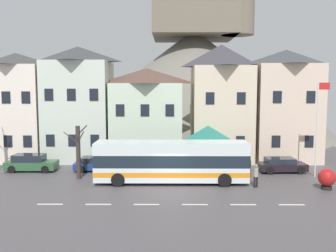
% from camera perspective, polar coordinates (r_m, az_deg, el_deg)
% --- Properties ---
extents(ground_plane, '(40.00, 60.00, 0.07)m').
position_cam_1_polar(ground_plane, '(26.47, 0.40, -10.04)').
color(ground_plane, '#504C4F').
extents(townhouse_00, '(5.46, 5.08, 10.54)m').
position_cam_1_polar(townhouse_00, '(39.96, -21.79, 2.67)').
color(townhouse_00, silver).
rests_on(townhouse_00, ground_plane).
extents(townhouse_01, '(6.18, 5.59, 11.17)m').
position_cam_1_polar(townhouse_01, '(38.34, -13.31, 3.29)').
color(townhouse_01, silver).
rests_on(townhouse_01, ground_plane).
extents(townhouse_02, '(6.83, 5.58, 9.07)m').
position_cam_1_polar(townhouse_02, '(37.38, -3.21, 1.76)').
color(townhouse_02, beige).
rests_on(townhouse_02, ground_plane).
extents(townhouse_03, '(5.69, 6.77, 11.41)m').
position_cam_1_polar(townhouse_03, '(38.16, 7.97, 3.56)').
color(townhouse_03, beige).
rests_on(townhouse_03, ground_plane).
extents(townhouse_04, '(6.10, 5.42, 10.83)m').
position_cam_1_polar(townhouse_04, '(38.83, 17.25, 2.97)').
color(townhouse_04, beige).
rests_on(townhouse_04, ground_plane).
extents(hilltop_castle, '(42.72, 42.72, 22.61)m').
position_cam_1_polar(hilltop_castle, '(59.45, 3.91, 7.01)').
color(hilltop_castle, slate).
rests_on(hilltop_castle, ground_plane).
extents(transit_bus, '(11.52, 2.67, 3.14)m').
position_cam_1_polar(transit_bus, '(28.66, 0.51, -5.48)').
color(transit_bus, silver).
rests_on(transit_bus, ground_plane).
extents(bus_shelter, '(3.60, 3.60, 3.92)m').
position_cam_1_polar(bus_shelter, '(32.91, 6.06, -1.27)').
color(bus_shelter, '#473D33').
rests_on(bus_shelter, ground_plane).
extents(parked_car_00, '(4.22, 2.00, 1.21)m').
position_cam_1_polar(parked_car_00, '(33.41, -10.55, -5.65)').
color(parked_car_00, navy).
rests_on(parked_car_00, ground_plane).
extents(parked_car_01, '(4.29, 1.85, 1.45)m').
position_cam_1_polar(parked_car_01, '(34.81, -20.02, -5.27)').
color(parked_car_01, '#2C5634').
rests_on(parked_car_01, ground_plane).
extents(parked_car_02, '(4.03, 2.06, 1.23)m').
position_cam_1_polar(parked_car_02, '(33.74, 16.78, -5.67)').
color(parked_car_02, black).
rests_on(parked_car_02, ground_plane).
extents(pedestrian_00, '(0.29, 0.37, 1.56)m').
position_cam_1_polar(pedestrian_00, '(31.36, 12.19, -6.10)').
color(pedestrian_00, '#38332D').
rests_on(pedestrian_00, ground_plane).
extents(pedestrian_01, '(0.33, 0.33, 1.70)m').
position_cam_1_polar(pedestrian_01, '(28.16, 13.16, -7.07)').
color(pedestrian_01, black).
rests_on(pedestrian_01, ground_plane).
extents(public_bench, '(1.46, 0.48, 0.87)m').
position_cam_1_polar(public_bench, '(35.78, 6.05, -5.02)').
color(public_bench, '#33473D').
rests_on(public_bench, ground_plane).
extents(flagpole, '(0.95, 0.10, 7.67)m').
position_cam_1_polar(flagpole, '(32.37, 21.73, 0.47)').
color(flagpole, silver).
rests_on(flagpole, ground_plane).
extents(harbour_buoy, '(1.24, 1.24, 1.49)m').
position_cam_1_polar(harbour_buoy, '(29.20, 22.90, -7.27)').
color(harbour_buoy, black).
rests_on(harbour_buoy, ground_plane).
extents(bare_tree_00, '(2.00, 1.13, 4.27)m').
position_cam_1_polar(bare_tree_00, '(30.56, -13.42, -3.79)').
color(bare_tree_00, '#382D28').
rests_on(bare_tree_00, ground_plane).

